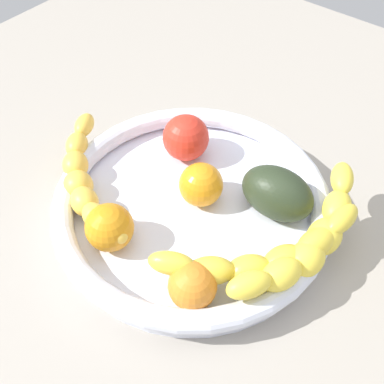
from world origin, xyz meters
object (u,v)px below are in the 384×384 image
(banana_draped_left, at_px, (265,257))
(orange_mid_left, at_px, (110,227))
(orange_front, at_px, (192,286))
(avocado_dark, at_px, (277,193))
(banana_draped_right, at_px, (84,180))
(tomato_red, at_px, (186,138))
(banana_arching_top, at_px, (310,240))
(fruit_bowl, at_px, (192,205))
(orange_mid_right, at_px, (201,185))

(banana_draped_left, height_order, orange_mid_left, orange_mid_left)
(orange_front, distance_m, avocado_dark, 0.16)
(banana_draped_right, height_order, tomato_red, tomato_red)
(banana_draped_right, relative_size, banana_arching_top, 0.81)
(fruit_bowl, relative_size, banana_arching_top, 1.40)
(orange_mid_left, distance_m, orange_mid_right, 0.13)
(orange_front, bearing_deg, banana_arching_top, 60.88)
(banana_draped_left, bearing_deg, tomato_red, 153.62)
(orange_mid_left, bearing_deg, banana_arching_top, 33.59)
(orange_mid_right, xyz_separation_m, avocado_dark, (0.08, 0.04, 0.00))
(banana_draped_left, xyz_separation_m, avocado_dark, (-0.04, 0.09, 0.00))
(fruit_bowl, bearing_deg, tomato_red, 133.76)
(banana_arching_top, bearing_deg, orange_mid_left, -146.41)
(banana_draped_right, distance_m, orange_mid_left, 0.09)
(orange_front, relative_size, avocado_dark, 0.57)
(banana_draped_right, bearing_deg, banana_draped_left, 10.37)
(orange_mid_right, bearing_deg, banana_draped_right, -144.90)
(banana_draped_right, xyz_separation_m, orange_front, (0.20, -0.03, 0.00))
(banana_draped_right, distance_m, orange_mid_right, 0.15)
(fruit_bowl, bearing_deg, banana_draped_left, -10.95)
(fruit_bowl, distance_m, banana_arching_top, 0.15)
(orange_mid_left, xyz_separation_m, tomato_red, (-0.03, 0.17, 0.00))
(banana_draped_left, bearing_deg, orange_mid_right, 160.99)
(banana_draped_right, height_order, banana_arching_top, banana_arching_top)
(banana_draped_right, distance_m, tomato_red, 0.15)
(fruit_bowl, bearing_deg, orange_mid_right, 87.83)
(orange_mid_left, relative_size, tomato_red, 0.90)
(fruit_bowl, relative_size, tomato_red, 5.49)
(fruit_bowl, height_order, banana_draped_left, banana_draped_left)
(banana_draped_left, bearing_deg, avocado_dark, 113.65)
(fruit_bowl, relative_size, avocado_dark, 3.76)
(orange_mid_right, bearing_deg, avocado_dark, 28.46)
(orange_mid_right, relative_size, avocado_dark, 0.60)
(banana_draped_right, xyz_separation_m, orange_mid_right, (0.12, 0.09, 0.00))
(banana_draped_left, height_order, orange_mid_right, orange_mid_right)
(avocado_dark, bearing_deg, banana_arching_top, -29.19)
(banana_draped_right, distance_m, banana_arching_top, 0.28)
(banana_arching_top, height_order, avocado_dark, avocado_dark)
(banana_draped_right, relative_size, tomato_red, 3.17)
(banana_draped_left, bearing_deg, fruit_bowl, 169.05)
(banana_draped_left, distance_m, orange_mid_right, 0.13)
(fruit_bowl, relative_size, banana_draped_right, 1.73)
(orange_front, height_order, orange_mid_left, orange_mid_left)
(orange_front, distance_m, orange_mid_left, 0.12)
(fruit_bowl, xyz_separation_m, tomato_red, (-0.07, 0.07, 0.03))
(banana_arching_top, height_order, tomato_red, tomato_red)
(banana_draped_left, relative_size, avocado_dark, 2.34)
(fruit_bowl, xyz_separation_m, orange_mid_right, (0.00, 0.02, 0.02))
(banana_draped_left, xyz_separation_m, banana_draped_right, (-0.24, -0.04, -0.00))
(fruit_bowl, relative_size, orange_mid_right, 6.25)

